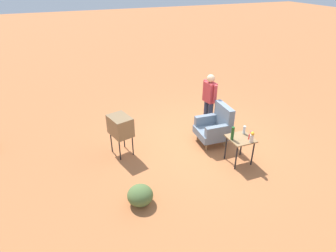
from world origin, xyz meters
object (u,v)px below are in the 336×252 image
at_px(armchair, 216,126).
at_px(bottle_short_clear, 244,130).
at_px(tv_on_stand, 120,126).
at_px(bottle_wine_green, 233,133).
at_px(side_table, 240,142).
at_px(soda_can_red, 250,137).
at_px(flower_vase, 252,136).
at_px(person_standing, 209,99).

relative_size(armchair, bottle_short_clear, 5.30).
relative_size(tv_on_stand, bottle_wine_green, 3.22).
distance_m(side_table, tv_on_stand, 2.87).
height_order(bottle_short_clear, soda_can_red, bottle_short_clear).
relative_size(side_table, soda_can_red, 5.47).
xyz_separation_m(armchair, soda_can_red, (1.09, 0.25, 0.23)).
xyz_separation_m(side_table, flower_vase, (0.22, 0.12, 0.25)).
bearing_deg(tv_on_stand, armchair, 80.65).
relative_size(bottle_wine_green, soda_can_red, 2.62).
xyz_separation_m(tv_on_stand, soda_can_red, (1.49, 2.66, -0.05)).
distance_m(tv_on_stand, person_standing, 2.63).
xyz_separation_m(side_table, soda_can_red, (0.12, 0.15, 0.16)).
bearing_deg(side_table, tv_on_stand, -118.77).
relative_size(armchair, tv_on_stand, 1.03).
xyz_separation_m(person_standing, flower_vase, (1.94, 0.02, -0.12)).
xyz_separation_m(tv_on_stand, flower_vase, (1.60, 2.62, 0.03)).
bearing_deg(soda_can_red, armchair, -167.32).
relative_size(tv_on_stand, soda_can_red, 8.44).
distance_m(armchair, bottle_wine_green, 1.02).
distance_m(side_table, bottle_short_clear, 0.31).
height_order(tv_on_stand, bottle_short_clear, tv_on_stand).
distance_m(side_table, bottle_wine_green, 0.35).
height_order(bottle_wine_green, bottle_short_clear, bottle_wine_green).
bearing_deg(person_standing, armchair, -14.06).
height_order(armchair, bottle_wine_green, armchair).
bearing_deg(flower_vase, soda_can_red, 160.51).
xyz_separation_m(armchair, bottle_short_clear, (0.83, 0.27, 0.27)).
bearing_deg(bottle_short_clear, armchair, -162.01).
relative_size(person_standing, bottle_wine_green, 5.12).
height_order(armchair, person_standing, person_standing).
bearing_deg(bottle_wine_green, flower_vase, 53.99).
relative_size(armchair, person_standing, 0.65).
distance_m(bottle_wine_green, bottle_short_clear, 0.42).
xyz_separation_m(person_standing, bottle_wine_green, (1.70, -0.32, -0.11)).
distance_m(person_standing, bottle_short_clear, 1.59).
bearing_deg(armchair, bottle_short_clear, 17.99).
bearing_deg(side_table, person_standing, 176.86).
relative_size(bottle_short_clear, flower_vase, 0.75).
relative_size(armchair, flower_vase, 4.00).
bearing_deg(bottle_wine_green, bottle_short_clear, 106.59).
bearing_deg(soda_can_red, tv_on_stand, -119.27).
bearing_deg(tv_on_stand, side_table, 61.23).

